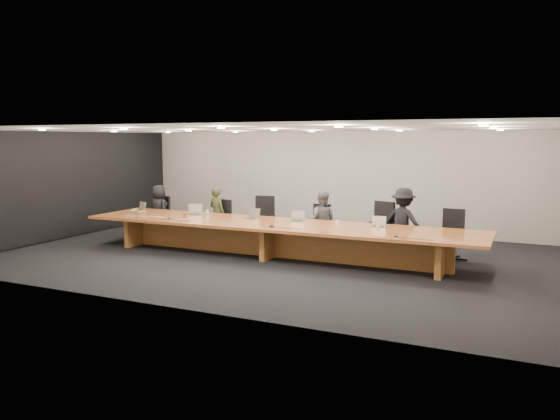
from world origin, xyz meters
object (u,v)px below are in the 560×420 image
object	(u,v)px
chair_right	(379,228)
person_a	(159,210)
chair_mid_left	(262,219)
laptop_c	(251,213)
chair_left	(219,220)
laptop_b	(194,209)
chair_mid_right	(319,226)
person_c	(322,220)
mic_right	(396,236)
chair_far_left	(158,215)
mic_center	(271,226)
conference_table	(274,233)
laptop_a	(139,206)
person_d	(403,222)
laptop_e	(378,222)
paper_cup_far	(378,227)
mic_left	(169,218)
laptop_d	(297,216)
person_b	(217,214)
chair_far_right	(451,234)
av_box	(130,215)
paper_cup_near	(338,222)
amber_mug	(185,216)

from	to	relation	value
chair_right	person_a	bearing A→B (deg)	-162.96
chair_mid_left	laptop_c	world-z (taller)	chair_mid_left
chair_left	laptop_b	size ratio (longest dim) A/B	3.04
chair_mid_right	chair_right	xyz separation A→B (m)	(1.48, -0.13, 0.08)
person_c	mic_right	world-z (taller)	person_c
chair_far_left	mic_center	size ratio (longest dim) A/B	8.05
conference_table	mic_right	bearing A→B (deg)	-12.39
conference_table	laptop_a	bearing A→B (deg)	174.25
person_d	laptop_e	world-z (taller)	person_d
person_c	mic_right	xyz separation A→B (m)	(2.16, -1.83, 0.08)
conference_table	person_d	xyz separation A→B (m)	(2.55, 1.27, 0.24)
paper_cup_far	chair_mid_left	bearing A→B (deg)	159.52
chair_mid_left	mic_left	bearing A→B (deg)	-136.00
person_a	laptop_b	distance (m)	1.88
chair_right	laptop_d	world-z (taller)	chair_right
mic_left	person_b	bearing A→B (deg)	81.02
chair_far_right	av_box	bearing A→B (deg)	-161.28
person_b	person_d	size ratio (longest dim) A/B	0.90
laptop_e	conference_table	bearing A→B (deg)	-175.05
chair_far_left	mic_left	bearing A→B (deg)	-31.02
av_box	paper_cup_near	bearing A→B (deg)	-8.26
laptop_a	mic_right	xyz separation A→B (m)	(6.86, -1.03, -0.10)
laptop_c	chair_mid_left	bearing A→B (deg)	117.92
chair_mid_right	chair_right	world-z (taller)	chair_right
conference_table	laptop_b	size ratio (longest dim) A/B	25.93
amber_mug	paper_cup_near	size ratio (longest dim) A/B	1.07
chair_right	chair_far_right	distance (m)	1.55
chair_mid_left	mic_center	world-z (taller)	chair_mid_left
person_d	mic_right	world-z (taller)	person_d
chair_right	paper_cup_near	xyz separation A→B (m)	(-0.70, -0.79, 0.19)
chair_far_left	chair_mid_right	distance (m)	4.67
chair_mid_right	av_box	xyz separation A→B (m)	(-4.16, -1.75, 0.24)
chair_mid_right	amber_mug	distance (m)	3.17
chair_far_right	laptop_c	world-z (taller)	chair_far_right
laptop_e	mic_center	bearing A→B (deg)	-161.05
laptop_e	mic_left	xyz separation A→B (m)	(-4.67, -0.87, -0.10)
laptop_b	laptop_e	world-z (taller)	laptop_b
av_box	laptop_e	bearing A→B (deg)	-9.50
person_d	mic_left	size ratio (longest dim) A/B	11.59
chair_right	mic_right	size ratio (longest dim) A/B	10.54
chair_mid_right	chair_far_right	distance (m)	3.03
chair_mid_right	person_a	xyz separation A→B (m)	(-4.54, -0.15, 0.15)
chair_left	chair_mid_right	distance (m)	2.69
laptop_b	mic_right	xyz separation A→B (m)	(5.13, -0.96, -0.12)
person_a	person_b	distance (m)	1.80
chair_mid_left	laptop_b	xyz separation A→B (m)	(-1.35, -0.97, 0.29)
chair_far_left	paper_cup_far	bearing A→B (deg)	4.99
person_c	av_box	xyz separation A→B (m)	(-4.27, -1.66, 0.08)
conference_table	chair_mid_right	size ratio (longest dim) A/B	8.52
person_b	amber_mug	world-z (taller)	person_b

